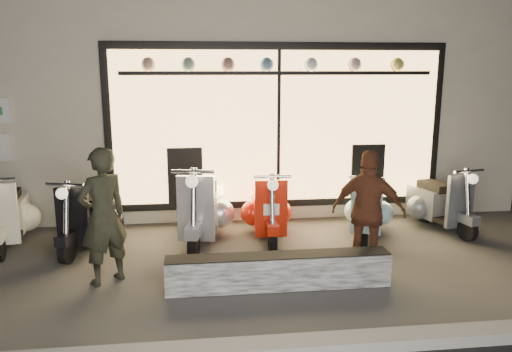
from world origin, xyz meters
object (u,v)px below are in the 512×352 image
at_px(man, 103,216).
at_px(woman, 368,212).
at_px(scooter_silver, 203,208).
at_px(scooter_red, 267,208).
at_px(graffiti_barrier, 279,271).

bearing_deg(man, woman, 141.73).
relative_size(scooter_silver, woman, 1.05).
height_order(scooter_red, man, man).
xyz_separation_m(graffiti_barrier, man, (-1.98, 0.39, 0.61)).
xyz_separation_m(graffiti_barrier, woman, (1.17, 0.37, 0.56)).
bearing_deg(graffiti_barrier, scooter_red, 85.90).
xyz_separation_m(scooter_red, man, (-2.12, -1.49, 0.40)).
distance_m(scooter_silver, scooter_red, 0.96).
height_order(graffiti_barrier, man, man).
bearing_deg(woman, scooter_silver, -10.16).
relative_size(graffiti_barrier, scooter_silver, 1.61).
xyz_separation_m(graffiti_barrier, scooter_red, (0.14, 1.89, 0.21)).
bearing_deg(scooter_silver, woman, -26.44).
height_order(graffiti_barrier, scooter_silver, scooter_silver).
distance_m(scooter_red, man, 2.62).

